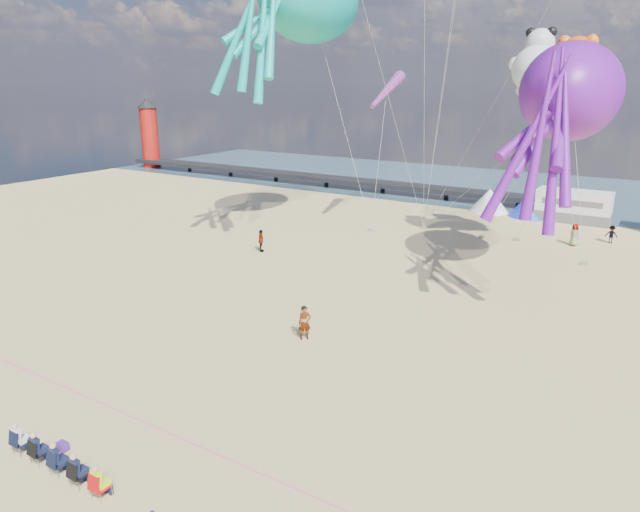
{
  "coord_description": "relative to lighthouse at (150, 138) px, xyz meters",
  "views": [
    {
      "loc": [
        13.77,
        -17.84,
        12.84
      ],
      "look_at": [
        -1.16,
        6.0,
        4.21
      ],
      "focal_mm": 32.0,
      "sensor_mm": 36.0,
      "label": 1
    }
  ],
  "objects": [
    {
      "name": "ground",
      "position": [
        56.0,
        -44.0,
        -4.5
      ],
      "size": [
        120.0,
        120.0,
        0.0
      ],
      "primitive_type": "plane",
      "color": "#DBC07E",
      "rests_on": "ground"
    },
    {
      "name": "beachgoer_0",
      "position": [
        63.56,
        -12.93,
        -3.58
      ],
      "size": [
        0.8,
        0.73,
        1.84
      ],
      "primitive_type": "imported",
      "rotation": [
        0.0,
        0.0,
        2.56
      ],
      "color": "#7F6659",
      "rests_on": "ground"
    },
    {
      "name": "lighthouse",
      "position": [
        0.0,
        0.0,
        0.0
      ],
      "size": [
        2.6,
        2.6,
        9.0
      ],
      "primitive_type": "cylinder",
      "color": "#A5140F",
      "rests_on": "ground"
    },
    {
      "name": "kite_panda",
      "position": [
        60.47,
        -18.9,
        9.15
      ],
      "size": [
        4.18,
        3.97,
        5.49
      ],
      "primitive_type": null,
      "rotation": [
        0.0,
        0.0,
        -0.08
      ],
      "color": "silver"
    },
    {
      "name": "sandbag_a",
      "position": [
        47.4,
        -17.49,
        -4.39
      ],
      "size": [
        0.5,
        0.35,
        0.22
      ],
      "primitive_type": "cube",
      "color": "gray",
      "rests_on": "ground"
    },
    {
      "name": "kite_teddy_orange",
      "position": [
        62.54,
        -16.79,
        7.92
      ],
      "size": [
        6.0,
        5.78,
        7.11
      ],
      "primitive_type": null,
      "rotation": [
        0.0,
        0.0,
        -0.23
      ],
      "color": "#EE4F06"
    },
    {
      "name": "cooler_purple",
      "position": [
        52.42,
        -51.78,
        -4.34
      ],
      "size": [
        0.4,
        0.3,
        0.32
      ],
      "primitive_type": "cube",
      "color": "#482280",
      "rests_on": "ground"
    },
    {
      "name": "kite_octopus_purple",
      "position": [
        63.77,
        -24.19,
        7.76
      ],
      "size": [
        6.0,
        11.36,
        12.4
      ],
      "primitive_type": null,
      "rotation": [
        0.0,
        0.0,
        -0.13
      ],
      "color": "#681396"
    },
    {
      "name": "water",
      "position": [
        56.0,
        11.0,
        -4.48
      ],
      "size": [
        120.0,
        120.0,
        0.0
      ],
      "primitive_type": "plane",
      "color": "#314E5E",
      "rests_on": "ground"
    },
    {
      "name": "beachgoer_2",
      "position": [
        66.05,
        -10.48,
        -3.75
      ],
      "size": [
        0.77,
        0.63,
        1.49
      ],
      "primitive_type": "imported",
      "rotation": [
        0.0,
        0.0,
        3.23
      ],
      "color": "#7F6659",
      "rests_on": "ground"
    },
    {
      "name": "sandbag_e",
      "position": [
        51.05,
        -14.13,
        -4.39
      ],
      "size": [
        0.5,
        0.35,
        0.22
      ],
      "primitive_type": "cube",
      "color": "gray",
      "rests_on": "ground"
    },
    {
      "name": "windsock_mid",
      "position": [
        64.68,
        -23.69,
        7.9
      ],
      "size": [
        1.73,
        6.78,
        6.71
      ],
      "primitive_type": null,
      "rotation": [
        0.0,
        0.0,
        -0.11
      ],
      "color": "red"
    },
    {
      "name": "standing_person",
      "position": [
        54.71,
        -39.29,
        -3.59
      ],
      "size": [
        0.78,
        0.78,
        1.82
      ],
      "primitive_type": "imported",
      "rotation": [
        0.0,
        0.0,
        0.77
      ],
      "color": "tan",
      "rests_on": "ground"
    },
    {
      "name": "tent_blue",
      "position": [
        58.0,
        -4.0,
        -3.3
      ],
      "size": [
        4.0,
        4.0,
        2.4
      ],
      "primitive_type": "cone",
      "color": "#1933CC",
      "rests_on": "ground"
    },
    {
      "name": "pier",
      "position": [
        28.0,
        0.0,
        -3.5
      ],
      "size": [
        60.0,
        3.0,
        0.5
      ],
      "primitive_type": "cube",
      "color": "black",
      "rests_on": "ground"
    },
    {
      "name": "windsock_right",
      "position": [
        60.22,
        -18.39,
        4.14
      ],
      "size": [
        1.77,
        5.12,
        5.04
      ],
      "primitive_type": null,
      "rotation": [
        0.0,
        0.0,
        -0.18
      ],
      "color": "red"
    },
    {
      "name": "sandbag_d",
      "position": [
        59.25,
        -13.83,
        -4.39
      ],
      "size": [
        0.5,
        0.35,
        0.22
      ],
      "primitive_type": "cube",
      "color": "gray",
      "rests_on": "ground"
    },
    {
      "name": "rope_line",
      "position": [
        56.0,
        -49.0,
        -4.48
      ],
      "size": [
        34.0,
        0.03,
        0.03
      ],
      "primitive_type": "cylinder",
      "rotation": [
        0.0,
        1.57,
        0.0
      ],
      "color": "#F2338C",
      "rests_on": "ground"
    },
    {
      "name": "beachgoer_3",
      "position": [
        42.99,
        -27.81,
        -3.62
      ],
      "size": [
        1.22,
        1.3,
        1.76
      ],
      "primitive_type": "imported",
      "rotation": [
        0.0,
        0.0,
        2.24
      ],
      "color": "#7F6659",
      "rests_on": "ground"
    },
    {
      "name": "spectator_row",
      "position": [
        53.54,
        -52.64,
        -3.85
      ],
      "size": [
        6.1,
        0.9,
        1.3
      ],
      "primitive_type": null,
      "color": "black",
      "rests_on": "ground"
    },
    {
      "name": "tent_white",
      "position": [
        54.0,
        -4.0,
        -3.3
      ],
      "size": [
        4.0,
        4.0,
        2.4
      ],
      "primitive_type": "cone",
      "color": "white",
      "rests_on": "ground"
    },
    {
      "name": "windsock_left",
      "position": [
        47.84,
        -16.13,
        7.58
      ],
      "size": [
        1.74,
        6.95,
        6.87
      ],
      "primitive_type": null,
      "rotation": [
        0.0,
        0.0,
        0.09
      ],
      "color": "red"
    },
    {
      "name": "sandbag_c",
      "position": [
        65.11,
        -17.99,
        -4.39
      ],
      "size": [
        0.5,
        0.35,
        0.22
      ],
      "primitive_type": "cube",
      "color": "gray",
      "rests_on": "ground"
    },
    {
      "name": "sandbag_b",
      "position": [
        56.56,
        -14.61,
        -4.39
      ],
      "size": [
        0.5,
        0.35,
        0.22
      ],
      "primitive_type": "cube",
      "color": "gray",
      "rests_on": "ground"
    },
    {
      "name": "motorhome_0",
      "position": [
        62.0,
        -4.0,
        -3.0
      ],
      "size": [
        6.6,
        2.5,
        3.0
      ],
      "primitive_type": "cube",
      "color": "silver",
      "rests_on": "ground"
    }
  ]
}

